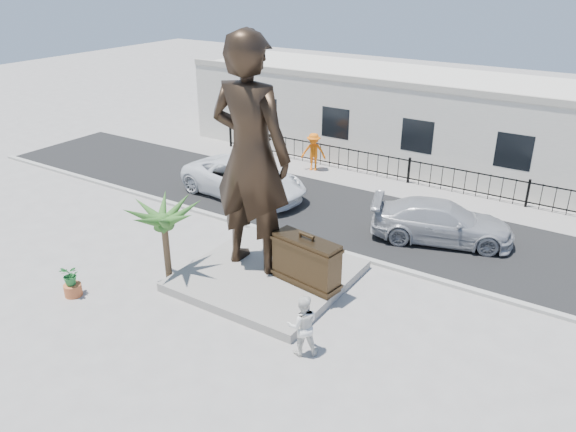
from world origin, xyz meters
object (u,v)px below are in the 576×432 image
object	(u,v)px
car_white	(244,179)
tourist	(303,325)
suitcase	(306,261)
statue	(251,155)

from	to	relation	value
car_white	tourist	bearing A→B (deg)	-129.57
suitcase	car_white	world-z (taller)	suitcase
tourist	car_white	size ratio (longest dim) A/B	0.30
car_white	statue	bearing A→B (deg)	-134.69
tourist	statue	bearing A→B (deg)	-75.88
statue	tourist	xyz separation A→B (m)	(3.80, -2.94, -3.32)
suitcase	tourist	distance (m)	3.19
statue	suitcase	size ratio (longest dim) A/B	3.41
statue	suitcase	world-z (taller)	statue
suitcase	statue	bearing A→B (deg)	-175.87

